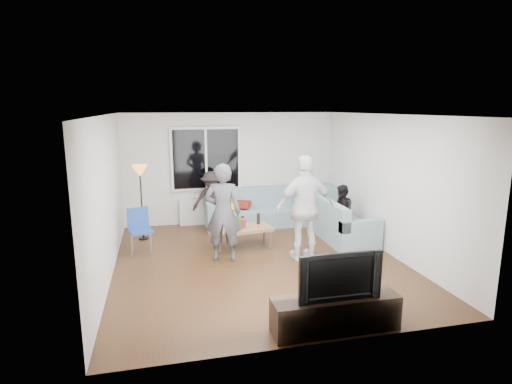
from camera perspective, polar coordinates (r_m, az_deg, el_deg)
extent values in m
cube|color=#56351C|center=(7.59, 0.31, -9.62)|extent=(5.00, 5.50, 0.04)
cube|color=white|center=(7.08, 0.33, 10.73)|extent=(5.00, 5.50, 0.04)
cube|color=silver|center=(9.89, -3.45, 3.29)|extent=(5.00, 0.04, 2.60)
cube|color=silver|center=(4.66, 8.39, -6.41)|extent=(5.00, 0.04, 2.60)
cube|color=silver|center=(7.08, -19.93, -0.75)|extent=(0.04, 5.50, 2.60)
cube|color=silver|center=(8.17, 17.76, 0.99)|extent=(0.04, 5.50, 2.60)
cube|color=white|center=(9.70, -6.89, 4.55)|extent=(1.62, 0.06, 1.47)
cube|color=black|center=(9.66, -6.87, 4.53)|extent=(1.50, 0.02, 1.35)
cube|color=white|center=(9.65, -6.86, 4.52)|extent=(0.05, 0.03, 1.35)
cube|color=silver|center=(9.89, -6.69, -2.62)|extent=(1.30, 0.12, 0.62)
imported|color=#31692A|center=(9.81, -3.96, 0.23)|extent=(0.23, 0.21, 0.35)
imported|color=silver|center=(9.75, -8.03, -0.53)|extent=(0.17, 0.17, 0.15)
cube|color=#77969C|center=(10.14, 8.69, -1.64)|extent=(0.85, 0.85, 0.85)
cube|color=yellow|center=(9.50, -4.40, -1.93)|extent=(0.46, 0.42, 0.14)
cube|color=maroon|center=(9.65, -1.89, -1.68)|extent=(0.46, 0.44, 0.13)
cube|color=#A57850|center=(8.27, -1.80, -6.19)|extent=(1.18, 0.76, 0.40)
cylinder|color=maroon|center=(8.18, -1.99, -4.32)|extent=(0.17, 0.17, 0.17)
imported|color=#47464B|center=(7.40, -4.55, -2.85)|extent=(0.73, 0.57, 1.77)
imported|color=silver|center=(7.47, 6.79, -2.21)|extent=(1.14, 0.52, 1.91)
imported|color=black|center=(8.90, 11.64, -2.68)|extent=(0.51, 0.61, 1.14)
imported|color=black|center=(9.48, -6.14, -1.09)|extent=(0.90, 0.58, 1.31)
cube|color=#312318|center=(5.44, 10.84, -16.07)|extent=(1.60, 0.40, 0.44)
imported|color=black|center=(5.22, 11.06, -10.98)|extent=(1.05, 0.14, 0.60)
cylinder|color=black|center=(8.41, 0.33, -3.67)|extent=(0.07, 0.07, 0.22)
cylinder|color=#34160B|center=(8.37, -1.83, -3.90)|extent=(0.07, 0.07, 0.18)
cylinder|color=#2C7715|center=(8.02, -2.35, -4.34)|extent=(0.08, 0.08, 0.25)
cylinder|color=#C8780B|center=(8.21, -3.85, -4.05)|extent=(0.07, 0.07, 0.23)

